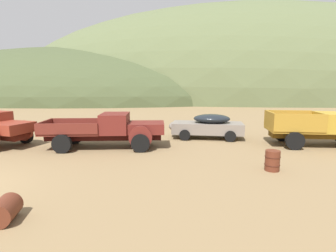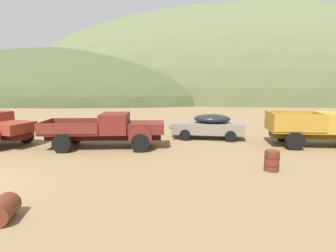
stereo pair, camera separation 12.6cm
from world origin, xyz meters
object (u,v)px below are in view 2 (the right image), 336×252
Objects in this scene: truck_oxblood at (114,130)px; truck_mustard at (328,129)px; oil_drum_tipped at (3,210)px; car_primer_gray at (206,126)px; oil_drum_by_truck at (272,161)px.

truck_oxblood is 1.18× the size of truck_mustard.
truck_mustard is 15.47m from oil_drum_tipped.
oil_drum_tipped is (-5.61, -11.02, -0.51)m from car_primer_gray.
truck_oxblood is 6.99× the size of oil_drum_tipped.
car_primer_gray is at bearing 110.91° from oil_drum_by_truck.
truck_mustard reaches higher than oil_drum_by_truck.
oil_drum_by_truck is (7.51, -3.25, -0.58)m from truck_oxblood.
oil_drum_tipped is at bearing -101.00° from truck_oxblood.
truck_oxblood is 11.86m from truck_mustard.
oil_drum_by_truck is at bearing 113.86° from car_primer_gray.
car_primer_gray is 5.75× the size of oil_drum_by_truck.
oil_drum_by_truck is at bearing 30.80° from oil_drum_tipped.
oil_drum_by_truck is at bearing -30.93° from truck_oxblood.
oil_drum_by_truck is at bearing -131.30° from truck_mustard.
truck_mustard is at bearing 47.36° from oil_drum_by_truck.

